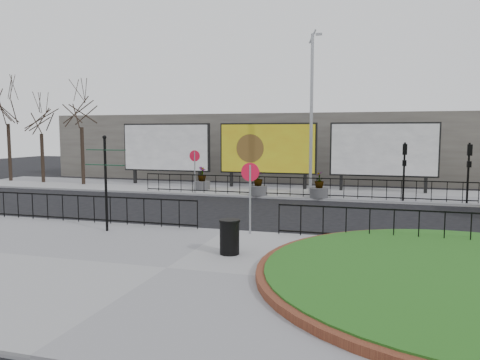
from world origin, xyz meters
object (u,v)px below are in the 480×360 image
at_px(fingerpost_sign, 106,174).
at_px(planter_b, 258,187).
at_px(lamp_post, 312,111).
at_px(litter_bin, 230,237).
at_px(planter_c, 319,189).
at_px(billboard_mid, 268,149).
at_px(planter_a, 202,182).

distance_m(fingerpost_sign, planter_b, 11.28).
relative_size(lamp_post, litter_bin, 9.13).
bearing_deg(lamp_post, fingerpost_sign, -114.07).
height_order(litter_bin, planter_c, planter_c).
relative_size(billboard_mid, lamp_post, 0.67).
bearing_deg(planter_c, planter_a, 167.83).
bearing_deg(billboard_mid, planter_b, -85.20).
xyz_separation_m(fingerpost_sign, planter_b, (2.83, 10.80, -1.58)).
relative_size(billboard_mid, fingerpost_sign, 1.82).
xyz_separation_m(lamp_post, planter_b, (-2.71, -1.60, -4.23)).
xyz_separation_m(planter_a, planter_b, (3.97, -1.59, -0.00)).
bearing_deg(lamp_post, billboard_mid, 146.75).
relative_size(litter_bin, planter_c, 0.71).
xyz_separation_m(billboard_mid, planter_b, (0.30, -3.57, -2.00)).
distance_m(billboard_mid, litter_bin, 16.53).
bearing_deg(planter_c, planter_b, 180.00).
xyz_separation_m(planter_b, planter_c, (3.40, 0.00, -0.00)).
xyz_separation_m(litter_bin, planter_b, (-2.35, 12.62, -0.03)).
xyz_separation_m(billboard_mid, lamp_post, (3.01, -1.97, 2.23)).
bearing_deg(lamp_post, litter_bin, -91.43).
distance_m(litter_bin, planter_a, 15.56).
bearing_deg(billboard_mid, lamp_post, -33.25).
xyz_separation_m(fingerpost_sign, litter_bin, (5.18, -1.82, -1.55)).
bearing_deg(planter_b, billboard_mid, 94.80).
bearing_deg(planter_b, planter_c, 0.00).
bearing_deg(planter_c, billboard_mid, 136.01).
distance_m(planter_a, planter_c, 7.54).
xyz_separation_m(lamp_post, fingerpost_sign, (-5.54, -12.40, -2.65)).
relative_size(planter_b, planter_c, 1.01).
bearing_deg(billboard_mid, litter_bin, -80.70).
bearing_deg(litter_bin, planter_b, 100.55).
relative_size(planter_a, planter_c, 1.00).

